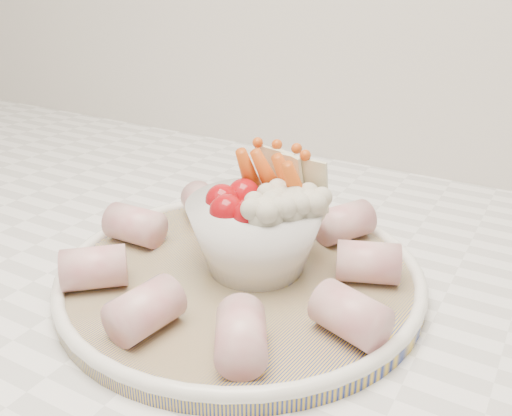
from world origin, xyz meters
The scene contains 3 objects.
serving_platter centered at (0.17, 1.39, 0.93)m, with size 0.36×0.36×0.02m.
veggie_bowl centered at (0.18, 1.40, 0.98)m, with size 0.12×0.12×0.11m.
cured_meat_rolls centered at (0.17, 1.39, 0.95)m, with size 0.30×0.30×0.04m.
Camera 1 is at (0.41, 1.00, 1.20)m, focal length 40.00 mm.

